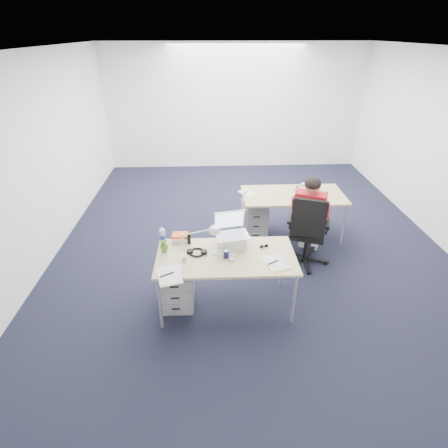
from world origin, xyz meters
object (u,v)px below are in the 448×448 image
object	(u,v)px
water_bottle	(163,236)
cordless_phone	(189,239)
seated_person	(310,217)
headphones	(197,252)
desk_near	(226,259)
silver_laptop	(232,232)
bear_figurine	(164,246)
drawer_pedestal_far	(254,219)
desk_far	(293,197)
far_cup	(303,186)
drawer_pedestal_near	(177,284)
office_chair	(306,244)
computer_mouse	(232,259)
dark_laptop	(307,194)
book_stack	(181,237)
desk_lamp	(195,242)
sunglasses	(264,246)
wireless_keyboard	(224,253)
can_koozie	(226,254)

from	to	relation	value
water_bottle	cordless_phone	size ratio (longest dim) A/B	1.54
seated_person	headphones	distance (m)	1.86
desk_near	headphones	size ratio (longest dim) A/B	6.60
silver_laptop	bear_figurine	bearing A→B (deg)	174.74
drawer_pedestal_far	silver_laptop	size ratio (longest dim) A/B	1.37
desk_far	far_cup	xyz separation A→B (m)	(0.20, 0.22, 0.09)
silver_laptop	cordless_phone	size ratio (longest dim) A/B	2.86
drawer_pedestal_near	bear_figurine	bearing A→B (deg)	158.72
desk_near	office_chair	size ratio (longest dim) A/B	1.45
computer_mouse	drawer_pedestal_near	bearing A→B (deg)	-179.58
computer_mouse	water_bottle	world-z (taller)	water_bottle
silver_laptop	desk_near	bearing A→B (deg)	-124.24
drawer_pedestal_near	dark_laptop	xyz separation A→B (m)	(1.88, 1.34, 0.57)
computer_mouse	book_stack	world-z (taller)	book_stack
bear_figurine	desk_lamp	xyz separation A→B (m)	(0.37, -0.16, 0.14)
bear_figurine	sunglasses	xyz separation A→B (m)	(1.18, 0.04, -0.07)
office_chair	desk_lamp	size ratio (longest dim) A/B	2.51
bear_figurine	dark_laptop	distance (m)	2.38
drawer_pedestal_near	headphones	bearing A→B (deg)	-1.06
seated_person	cordless_phone	distance (m)	1.85
silver_laptop	sunglasses	size ratio (longest dim) A/B	3.63
drawer_pedestal_far	bear_figurine	world-z (taller)	bear_figurine
book_stack	cordless_phone	world-z (taller)	cordless_phone
desk_far	silver_laptop	world-z (taller)	silver_laptop
wireless_keyboard	can_koozie	xyz separation A→B (m)	(0.02, -0.08, 0.04)
drawer_pedestal_near	far_cup	distance (m)	2.71
far_cup	silver_laptop	bearing A→B (deg)	-126.80
computer_mouse	desk_lamp	xyz separation A→B (m)	(-0.40, 0.05, 0.20)
drawer_pedestal_far	book_stack	bearing A→B (deg)	-128.58
drawer_pedestal_near	book_stack	bearing A→B (deg)	78.28
bear_figurine	dark_laptop	world-z (taller)	dark_laptop
bear_figurine	drawer_pedestal_far	bearing A→B (deg)	73.07
seated_person	book_stack	bearing A→B (deg)	-133.89
water_bottle	far_cup	distance (m)	2.63
desk_near	wireless_keyboard	world-z (taller)	wireless_keyboard
sunglasses	desk_lamp	size ratio (longest dim) A/B	0.25
can_koozie	drawer_pedestal_near	bearing A→B (deg)	169.82
can_koozie	desk_far	bearing A→B (deg)	56.02
wireless_keyboard	can_koozie	world-z (taller)	can_koozie
book_stack	far_cup	world-z (taller)	same
bear_figurine	sunglasses	bearing A→B (deg)	23.39
drawer_pedestal_near	bear_figurine	xyz separation A→B (m)	(-0.12, 0.05, 0.54)
wireless_keyboard	headphones	world-z (taller)	headphones
desk_lamp	dark_laptop	xyz separation A→B (m)	(1.63, 1.46, -0.11)
can_koozie	sunglasses	bearing A→B (deg)	22.73
cordless_phone	silver_laptop	bearing A→B (deg)	-31.48
desk_far	silver_laptop	distance (m)	1.83
computer_mouse	cordless_phone	distance (m)	0.62
computer_mouse	can_koozie	distance (m)	0.09
wireless_keyboard	sunglasses	size ratio (longest dim) A/B	2.31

